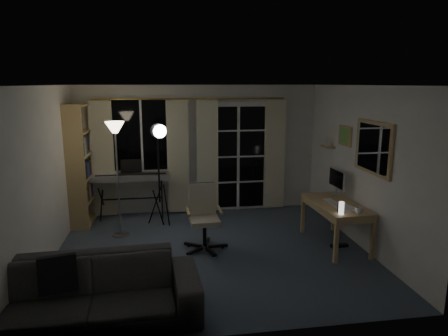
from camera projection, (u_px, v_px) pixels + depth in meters
The scene contains 17 objects.
floor at pixel (212, 252), 5.87m from camera, with size 4.50×4.00×0.02m, color #3C4957.
window at pixel (142, 135), 7.31m from camera, with size 1.20×0.08×1.40m.
french_door at pixel (238, 158), 7.67m from camera, with size 1.32×0.09×2.11m.
curtains at pixel (192, 156), 7.44m from camera, with size 3.60×0.07×2.13m.
bookshelf at pixel (79, 167), 6.95m from camera, with size 0.37×0.99×2.10m.
torchiere_lamp at pixel (116, 145), 6.19m from camera, with size 0.38×0.38×1.85m.
keyboard_piano at pixel (131, 178), 7.16m from camera, with size 1.39×0.68×1.01m.
studio_light at pixel (159, 143), 6.65m from camera, with size 0.40×0.41×1.81m.
office_chair at pixel (203, 211), 5.93m from camera, with size 0.65×0.67×0.97m.
desk at pixel (336, 208), 6.00m from camera, with size 0.68×1.27×0.67m.
monitor at pixel (337, 179), 6.39m from camera, with size 0.16×0.48×0.42m.
desk_clutter at pixel (339, 217), 5.80m from camera, with size 0.38×0.76×0.84m.
mug at pixel (359, 209), 5.50m from camera, with size 0.11×0.09×0.11m, color silver.
wall_mirror at pixel (373, 148), 5.53m from camera, with size 0.04×0.94×0.74m.
framed_print at pixel (345, 136), 6.39m from camera, with size 0.03×0.42×0.32m.
wall_shelf at pixel (328, 143), 6.91m from camera, with size 0.16×0.30×0.18m.
sofa at pixel (89, 283), 4.06m from camera, with size 2.26×0.76×0.87m.
Camera 1 is at (-0.66, -5.44, 2.43)m, focal length 32.00 mm.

